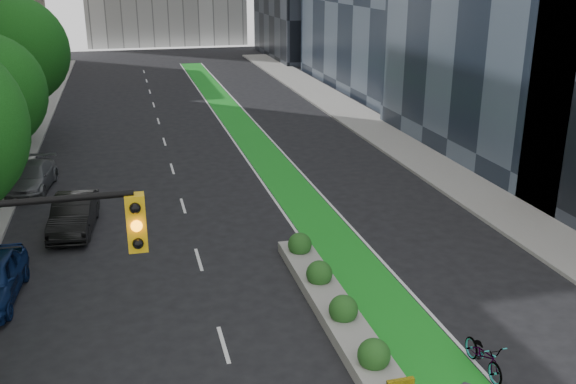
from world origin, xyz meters
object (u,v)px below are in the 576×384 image
parked_car_left_mid (74,214)px  parked_car_left_far (32,177)px  bicycle (484,355)px  median_planter (333,301)px

parked_car_left_mid → parked_car_left_far: 6.50m
bicycle → parked_car_left_far: 23.63m
median_planter → parked_car_left_far: parked_car_left_far is taller
bicycle → parked_car_left_far: parked_car_left_far is taller
median_planter → parked_car_left_far: (-10.70, 15.18, 0.28)m
parked_car_left_mid → parked_car_left_far: bearing=116.3°
bicycle → parked_car_left_far: size_ratio=0.42×
bicycle → parked_car_left_mid: bearing=131.2°
bicycle → parked_car_left_mid: parked_car_left_mid is taller
parked_car_left_mid → bicycle: bearing=-43.8°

